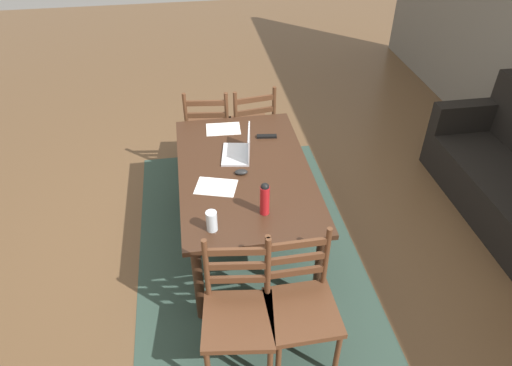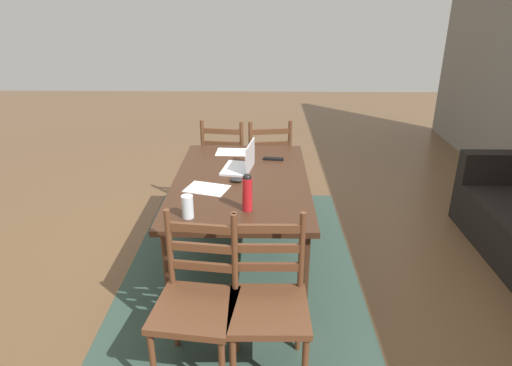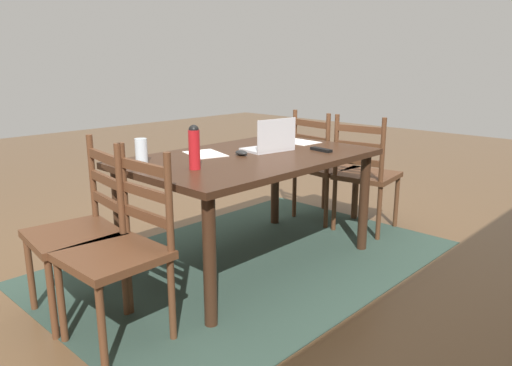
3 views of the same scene
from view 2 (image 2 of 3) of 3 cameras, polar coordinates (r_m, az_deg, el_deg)
The scene contains 14 objects.
ground_plane at distance 3.77m, azimuth -1.76°, elevation -10.17°, with size 14.00×14.00×0.00m, color brown.
area_rug at distance 3.77m, azimuth -1.76°, elevation -10.13°, with size 2.72×1.82×0.01m, color #2D4238.
dining_table at distance 3.45m, azimuth -1.89°, elevation -0.84°, with size 1.64×1.02×0.75m.
chair_left_far at distance 4.55m, azimuth 1.46°, elevation 2.40°, with size 0.50×0.50×0.95m.
chair_left_near at distance 4.57m, azimuth -3.80°, elevation 2.43°, with size 0.49×0.49×0.95m.
chair_right_far at distance 2.60m, azimuth 1.57°, elevation -15.02°, with size 0.45×0.45×0.95m.
chair_right_near at distance 2.62m, azimuth -7.53°, elevation -14.81°, with size 0.49×0.49×0.95m.
laptop at distance 3.58m, azimuth -1.68°, elevation 2.54°, with size 0.35×0.27×0.23m.
water_bottle at distance 2.88m, azimuth -1.11°, elevation -1.09°, with size 0.07×0.07×0.25m.
drinking_glass at distance 2.85m, azimuth -8.65°, elevation -2.98°, with size 0.07×0.07×0.15m, color silver.
computer_mouse at distance 3.37m, azimuth -2.50°, elevation 0.41°, with size 0.06×0.10×0.03m, color black.
tv_remote at distance 3.82m, azimuth 2.21°, elevation 3.08°, with size 0.04×0.17×0.02m, color black.
paper_stack_left at distance 3.27m, azimuth -6.23°, elevation -0.71°, with size 0.21×0.30×0.00m, color white.
paper_stack_right at distance 4.01m, azimuth -2.91°, elevation 3.93°, with size 0.21×0.30×0.00m, color white.
Camera 2 is at (3.15, 0.17, 2.06)m, focal length 31.63 mm.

